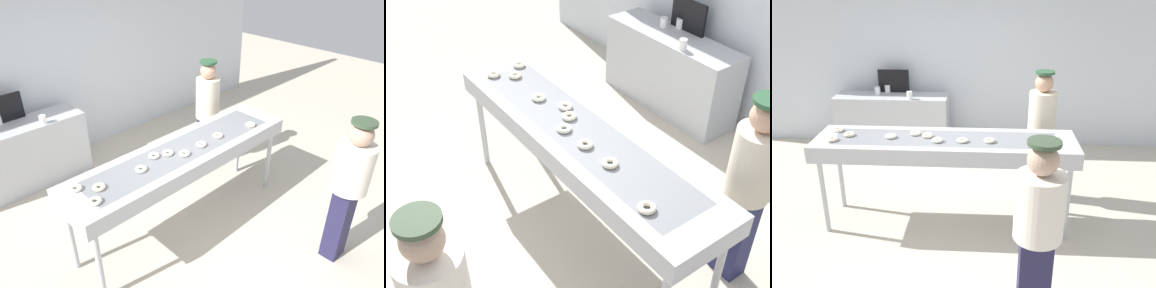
% 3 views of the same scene
% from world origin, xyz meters
% --- Properties ---
extents(ground_plane, '(16.00, 16.00, 0.00)m').
position_xyz_m(ground_plane, '(0.00, 0.00, 0.00)').
color(ground_plane, beige).
extents(back_wall, '(8.00, 0.12, 3.15)m').
position_xyz_m(back_wall, '(0.00, 2.52, 1.57)').
color(back_wall, silver).
rests_on(back_wall, ground).
extents(fryer_conveyor, '(2.79, 0.69, 1.03)m').
position_xyz_m(fryer_conveyor, '(0.00, 0.00, 0.94)').
color(fryer_conveyor, '#B7BABF').
rests_on(fryer_conveyor, ground).
extents(sugar_donut_0, '(0.17, 0.17, 0.04)m').
position_xyz_m(sugar_donut_0, '(0.19, -0.09, 1.05)').
color(sugar_donut_0, '#F4EACF').
rests_on(sugar_donut_0, fryer_conveyor).
extents(sugar_donut_1, '(0.16, 0.16, 0.04)m').
position_xyz_m(sugar_donut_1, '(-1.21, 0.15, 1.05)').
color(sugar_donut_1, '#F2E6CC').
rests_on(sugar_donut_1, fryer_conveyor).
extents(sugar_donut_2, '(0.16, 0.16, 0.04)m').
position_xyz_m(sugar_donut_2, '(-1.17, -0.14, 1.05)').
color(sugar_donut_2, '#ECE3C5').
rests_on(sugar_donut_2, fryer_conveyor).
extents(sugar_donut_3, '(0.15, 0.15, 0.04)m').
position_xyz_m(sugar_donut_3, '(0.47, -0.08, 1.05)').
color(sugar_donut_3, '#F1E6C7').
rests_on(sugar_donut_3, fryer_conveyor).
extents(sugar_donut_4, '(0.16, 0.16, 0.04)m').
position_xyz_m(sugar_donut_4, '(-1.04, 0.02, 1.05)').
color(sugar_donut_4, '#F7EBC3').
rests_on(sugar_donut_4, fryer_conveyor).
extents(sugar_donut_5, '(0.15, 0.15, 0.04)m').
position_xyz_m(sugar_donut_5, '(-0.07, -0.10, 1.05)').
color(sugar_donut_5, white).
rests_on(sugar_donut_5, fryer_conveyor).
extents(sugar_donut_6, '(0.16, 0.16, 0.04)m').
position_xyz_m(sugar_donut_6, '(0.96, -0.17, 1.05)').
color(sugar_donut_6, '#F8E9C7').
rests_on(sugar_donut_6, fryer_conveyor).
extents(sugar_donut_7, '(0.17, 0.17, 0.04)m').
position_xyz_m(sugar_donut_7, '(-0.58, -0.02, 1.05)').
color(sugar_donut_7, white).
rests_on(sugar_donut_7, fryer_conveyor).
extents(sugar_donut_8, '(0.16, 0.16, 0.04)m').
position_xyz_m(sugar_donut_8, '(-0.19, 0.03, 1.05)').
color(sugar_donut_8, '#F4E8CC').
rests_on(sugar_donut_8, fryer_conveyor).
extents(sugar_donut_9, '(0.16, 0.16, 0.04)m').
position_xyz_m(sugar_donut_9, '(-0.33, 0.09, 1.05)').
color(sugar_donut_9, white).
rests_on(sugar_donut_9, fryer_conveyor).
extents(worker_baker, '(0.33, 0.33, 1.62)m').
position_xyz_m(worker_baker, '(1.10, 0.69, 0.91)').
color(worker_baker, '#1F214A').
rests_on(worker_baker, ground).
extents(customer_waiting, '(0.36, 0.36, 1.63)m').
position_xyz_m(customer_waiting, '(0.83, -1.50, 0.94)').
color(customer_waiting, '#222042').
rests_on(customer_waiting, ground).
extents(prep_counter, '(1.75, 0.52, 0.91)m').
position_xyz_m(prep_counter, '(-1.06, 2.07, 0.46)').
color(prep_counter, '#B7BABF').
rests_on(prep_counter, ground).
extents(paper_cup_0, '(0.09, 0.09, 0.12)m').
position_xyz_m(paper_cup_0, '(-1.29, 2.13, 0.97)').
color(paper_cup_0, white).
rests_on(paper_cup_0, prep_counter).
extents(paper_cup_1, '(0.09, 0.09, 0.12)m').
position_xyz_m(paper_cup_1, '(-1.16, 2.26, 0.97)').
color(paper_cup_1, white).
rests_on(paper_cup_1, prep_counter).
extents(paper_cup_2, '(0.09, 0.09, 0.12)m').
position_xyz_m(paper_cup_2, '(-0.73, 1.88, 0.97)').
color(paper_cup_2, white).
rests_on(paper_cup_2, prep_counter).
extents(menu_display, '(0.49, 0.04, 0.36)m').
position_xyz_m(menu_display, '(-1.06, 2.28, 1.09)').
color(menu_display, black).
rests_on(menu_display, prep_counter).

